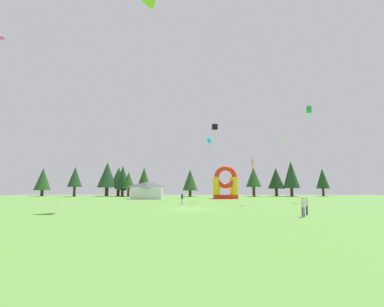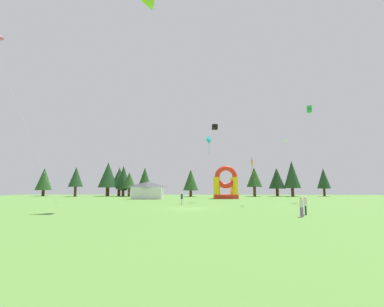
% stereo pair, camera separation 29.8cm
% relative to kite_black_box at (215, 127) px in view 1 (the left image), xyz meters
% --- Properties ---
extents(ground_plane, '(120.00, 120.00, 0.00)m').
position_rel_kite_black_box_xyz_m(ground_plane, '(-4.17, -15.47, -13.56)').
color(ground_plane, '#548438').
extents(kite_black_box, '(4.18, 1.82, 14.06)m').
position_rel_kite_black_box_xyz_m(kite_black_box, '(0.00, 0.00, 0.00)').
color(kite_black_box, black).
rests_on(kite_black_box, ground_plane).
extents(kite_orange_diamond, '(1.50, 1.55, 6.77)m').
position_rel_kite_black_box_xyz_m(kite_orange_diamond, '(4.75, -9.19, -7.43)').
color(kite_orange_diamond, orange).
rests_on(kite_orange_diamond, ground_plane).
extents(kite_white_diamond, '(4.79, 3.25, 12.28)m').
position_rel_kite_black_box_xyz_m(kite_white_diamond, '(14.46, 5.44, -1.87)').
color(kite_white_diamond, white).
rests_on(kite_white_diamond, ground_plane).
extents(kite_cyan_diamond, '(4.38, 0.88, 9.62)m').
position_rel_kite_black_box_xyz_m(kite_cyan_diamond, '(-1.43, -11.38, -4.48)').
color(kite_cyan_diamond, '#19B7CC').
rests_on(kite_cyan_diamond, ground_plane).
extents(kite_green_box, '(0.74, 6.70, 17.14)m').
position_rel_kite_black_box_xyz_m(kite_green_box, '(16.99, -0.85, 2.94)').
color(kite_green_box, green).
rests_on(kite_green_box, ground_plane).
extents(kite_lime_delta, '(4.75, 8.50, 28.78)m').
position_rel_kite_black_box_xyz_m(kite_lime_delta, '(-9.98, -15.36, 14.15)').
color(kite_lime_delta, '#8CD826').
rests_on(kite_lime_delta, ground_plane).
extents(person_near_camera, '(0.42, 0.42, 1.75)m').
position_rel_kite_black_box_xyz_m(person_near_camera, '(6.16, -24.64, -12.52)').
color(person_near_camera, '#724C8C').
rests_on(person_near_camera, ground_plane).
extents(person_midfield, '(0.32, 0.32, 1.72)m').
position_rel_kite_black_box_xyz_m(person_midfield, '(7.22, -22.74, -12.54)').
color(person_midfield, navy).
rests_on(person_midfield, ground_plane).
extents(person_far_side, '(0.43, 0.43, 1.77)m').
position_rel_kite_black_box_xyz_m(person_far_side, '(-5.48, -8.15, -12.51)').
color(person_far_side, silver).
rests_on(person_far_side, ground_plane).
extents(inflatable_orange_dome, '(5.36, 4.86, 7.39)m').
position_rel_kite_black_box_xyz_m(inflatable_orange_dome, '(3.07, 13.58, -10.70)').
color(inflatable_orange_dome, red).
rests_on(inflatable_orange_dome, ground_plane).
extents(festival_tent, '(6.51, 3.26, 3.80)m').
position_rel_kite_black_box_xyz_m(festival_tent, '(-14.26, 10.55, -11.66)').
color(festival_tent, silver).
rests_on(festival_tent, ground_plane).
extents(tree_row_0, '(4.56, 4.56, 8.17)m').
position_rel_kite_black_box_xyz_m(tree_row_0, '(-48.47, 29.37, -8.65)').
color(tree_row_0, '#4C331E').
rests_on(tree_row_0, ground_plane).
extents(tree_row_1, '(3.89, 3.89, 8.19)m').
position_rel_kite_black_box_xyz_m(tree_row_1, '(-37.37, 25.80, -8.20)').
color(tree_row_1, '#4C331E').
rests_on(tree_row_1, ground_plane).
extents(tree_row_2, '(5.46, 5.46, 9.77)m').
position_rel_kite_black_box_xyz_m(tree_row_2, '(-29.41, 28.91, -7.49)').
color(tree_row_2, '#4C331E').
rests_on(tree_row_2, ground_plane).
extents(tree_row_3, '(4.78, 4.78, 8.39)m').
position_rel_kite_black_box_xyz_m(tree_row_3, '(-26.42, 30.07, -8.15)').
color(tree_row_3, '#4C331E').
rests_on(tree_row_3, ground_plane).
extents(tree_row_4, '(4.41, 4.41, 8.80)m').
position_rel_kite_black_box_xyz_m(tree_row_4, '(-25.02, 29.41, -8.17)').
color(tree_row_4, '#4C331E').
rests_on(tree_row_4, ground_plane).
extents(tree_row_5, '(2.45, 2.45, 5.78)m').
position_rel_kite_black_box_xyz_m(tree_row_5, '(-24.30, 26.65, -9.87)').
color(tree_row_5, '#4C331E').
rests_on(tree_row_5, ground_plane).
extents(tree_row_6, '(3.57, 3.57, 6.71)m').
position_rel_kite_black_box_xyz_m(tree_row_6, '(-22.29, 25.54, -9.16)').
color(tree_row_6, '#4C331E').
rests_on(tree_row_6, ground_plane).
extents(tree_row_7, '(3.77, 3.77, 8.28)m').
position_rel_kite_black_box_xyz_m(tree_row_7, '(-18.81, 29.49, -8.18)').
color(tree_row_7, '#4C331E').
rests_on(tree_row_7, ground_plane).
extents(tree_row_8, '(4.19, 4.19, 7.46)m').
position_rel_kite_black_box_xyz_m(tree_row_8, '(-5.35, 26.15, -9.03)').
color(tree_row_8, '#4C331E').
rests_on(tree_row_8, ground_plane).
extents(tree_row_9, '(4.32, 4.32, 8.09)m').
position_rel_kite_black_box_xyz_m(tree_row_9, '(12.37, 27.62, -8.27)').
color(tree_row_9, '#4C331E').
rests_on(tree_row_9, ground_plane).
extents(tree_row_10, '(4.65, 4.65, 8.07)m').
position_rel_kite_black_box_xyz_m(tree_row_10, '(19.29, 29.98, -8.49)').
color(tree_row_10, '#4C331E').
rests_on(tree_row_10, ground_plane).
extents(tree_row_11, '(4.55, 4.55, 9.88)m').
position_rel_kite_black_box_xyz_m(tree_row_11, '(22.90, 27.78, -7.52)').
color(tree_row_11, '#4C331E').
rests_on(tree_row_11, ground_plane).
extents(tree_row_12, '(3.66, 3.66, 7.98)m').
position_rel_kite_black_box_xyz_m(tree_row_12, '(32.75, 30.43, -8.53)').
color(tree_row_12, '#4C331E').
rests_on(tree_row_12, ground_plane).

